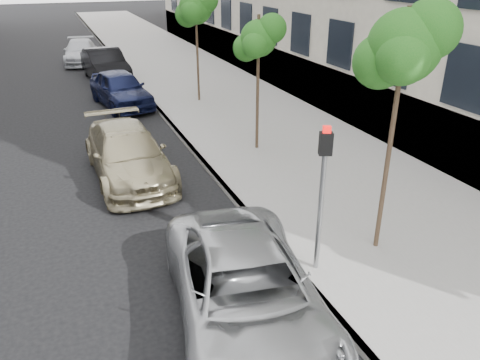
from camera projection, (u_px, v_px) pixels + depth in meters
ground at (274, 335)px, 8.01m from camera, size 160.00×160.00×0.00m
sidewalk at (171, 62)px, 29.63m from camera, size 6.40×72.00×0.14m
curb at (121, 66)px, 28.57m from camera, size 0.15×72.00×0.14m
tree_near at (405, 47)px, 8.51m from camera, size 1.71×1.51×5.11m
tree_mid at (259, 39)px, 14.28m from camera, size 1.52×1.32×4.30m
tree_far at (196, 7)px, 19.57m from camera, size 1.74×1.54×4.83m
signal_pole at (322, 183)px, 8.75m from camera, size 0.29×0.26×3.02m
minivan at (246, 291)px, 7.93m from camera, size 3.15×5.48×1.44m
suv at (128, 154)px, 13.63m from camera, size 2.20×5.10×1.46m
sedan_blue at (120, 89)px, 20.51m from camera, size 2.53×4.79×1.55m
sedan_black at (105, 65)px, 25.03m from camera, size 2.19×5.16×1.66m
sedan_rear at (81, 52)px, 29.47m from camera, size 2.48×5.03×1.41m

